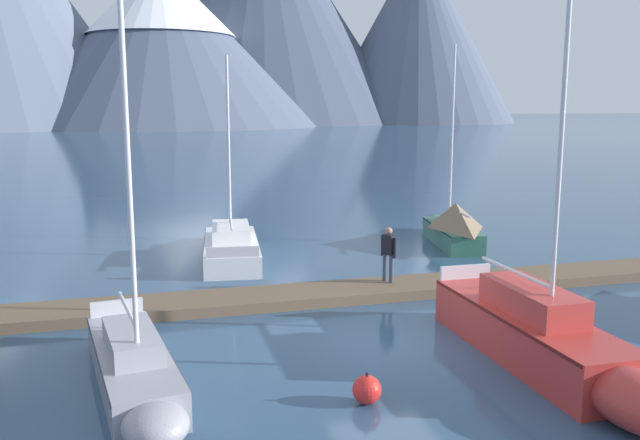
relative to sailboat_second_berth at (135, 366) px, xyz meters
name	(u,v)px	position (x,y,z in m)	size (l,w,h in m)	color
ground_plane	(390,344)	(5.87, 1.08, -0.52)	(700.00, 700.00, 0.00)	#2D4C6B
mountain_shoulder_ridge	(162,41)	(10.19, 169.81, 21.38)	(81.36, 81.36, 41.76)	#4C566B
mountain_east_summit	(263,7)	(42.84, 198.15, 34.92)	(90.83, 90.83, 69.20)	#424C60
mountain_rear_spur	(417,31)	(88.29, 183.87, 27.57)	(60.95, 60.95, 54.97)	#4C566B
dock	(339,293)	(5.87, 5.08, -0.37)	(24.95, 2.16, 0.30)	brown
sailboat_second_berth	(135,366)	(0.00, 0.00, 0.00)	(1.97, 6.00, 8.92)	#93939E
sailboat_mid_dock_port	(231,244)	(3.62, 11.28, -0.01)	(2.67, 7.16, 7.36)	white
sailboat_mid_dock_starboard	(543,338)	(8.45, -1.26, 0.17)	(1.70, 7.60, 9.07)	#B2332D
sailboat_far_berth	(451,224)	(12.62, 11.18, 0.31)	(2.51, 6.00, 7.98)	#336B56
person_on_dock	(388,251)	(7.52, 5.32, 0.74)	(0.37, 0.54, 1.69)	#384256
mooring_buoy_channel_marker	(367,390)	(4.23, -1.82, -0.24)	(0.56, 0.56, 0.64)	red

